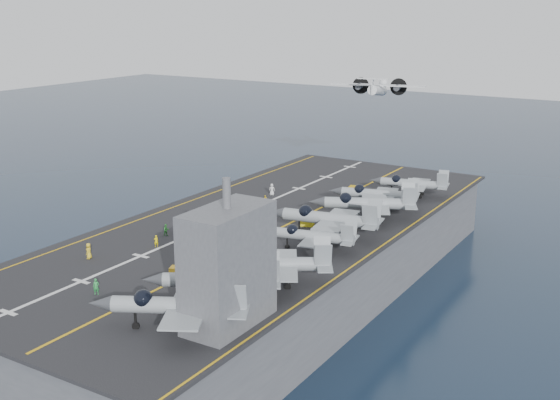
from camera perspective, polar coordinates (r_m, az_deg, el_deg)
The scene contains 28 objects.
ground at distance 106.02m, azimuth -1.14°, elevation -7.28°, with size 500.00×500.00×0.00m, color #142135.
hull at distance 104.19m, azimuth -1.16°, elevation -4.75°, with size 36.00×90.00×10.00m, color #56595E.
flight_deck at distance 102.50m, azimuth -1.17°, elevation -2.02°, with size 38.00×92.00×0.40m, color black.
foul_line at distance 100.92m, azimuth 0.26°, elevation -2.17°, with size 0.35×90.00×0.02m, color gold.
landing_centerline at distance 105.67m, azimuth -3.91°, elevation -1.39°, with size 0.50×90.00×0.02m, color silver.
deck_edge_port at distance 112.19m, azimuth -8.49°, elevation -0.52°, with size 0.25×90.00×0.02m, color gold.
deck_edge_stbd at distance 94.19m, azimuth 8.35°, elevation -3.65°, with size 0.25×90.00×0.02m, color gold.
island_superstructure at distance 68.55m, azimuth -4.26°, elevation -4.30°, with size 5.00×10.00×15.00m, color #56595E, non-canonical shape.
fighter_jet_0 at distance 69.46m, azimuth -8.19°, elevation -8.36°, with size 18.98×16.81×5.51m, color #939BA2, non-canonical shape.
fighter_jet_1 at distance 75.62m, azimuth -4.84°, elevation -6.36°, with size 17.86×16.28×5.16m, color gray, non-canonical shape.
fighter_jet_2 at distance 79.54m, azimuth -0.52°, elevation -5.11°, with size 18.39×16.68×5.32m, color #929BA1, non-canonical shape.
fighter_jet_3 at distance 90.28m, azimuth 2.74°, elevation -2.87°, with size 14.38×11.08×4.47m, color gray, non-canonical shape.
fighter_jet_4 at distance 95.90m, azimuth 4.10°, elevation -1.43°, with size 17.69×13.35×5.58m, color #959BA4, non-canonical shape.
fighter_jet_5 at distance 104.10m, azimuth 7.27°, elevation -0.18°, with size 18.83×16.47×5.48m, color #9299A1, non-canonical shape.
fighter_jet_6 at distance 110.36m, azimuth 8.06°, elevation 0.54°, with size 16.05×12.72×4.90m, color #8C969D, non-canonical shape.
fighter_jet_7 at distance 118.55m, azimuth 10.80°, elevation 1.38°, with size 14.61×11.25×4.54m, color #A2AAB2, non-canonical shape.
tow_cart_a at distance 83.43m, azimuth -8.24°, elevation -5.80°, with size 2.29×1.89×1.18m, color gold, non-canonical shape.
tow_cart_b at distance 101.26m, azimuth 2.19°, elevation -1.78°, with size 2.27×1.79×1.19m, color yellow, non-canonical shape.
tow_cart_c at distance 119.16m, azimuth 6.16°, elevation 0.82°, with size 2.31×1.72×1.26m, color #C99809, non-canonical shape.
crew_0 at distance 91.32m, azimuth -15.28°, elevation -4.01°, with size 1.19×1.42×2.02m, color gold.
crew_1 at distance 93.85m, azimuth -10.03°, elevation -3.30°, with size 1.05×1.15×1.60m, color yellow.
crew_2 at distance 97.90m, azimuth -9.23°, elevation -2.43°, with size 1.07×1.22×1.70m, color green.
crew_3 at distance 118.24m, azimuth -4.31°, elevation 0.88°, with size 1.26×1.06×1.79m, color #2B8B3A.
crew_4 at distance 111.68m, azimuth -1.20°, elevation 0.00°, with size 0.82×1.07×1.61m, color yellow.
crew_5 at distance 117.31m, azimuth -0.66°, elevation 0.86°, with size 1.42×1.28×1.98m, color silver.
crew_6 at distance 80.12m, azimuth -14.72°, elevation -6.83°, with size 1.32×1.27×1.84m, color green.
crew_7 at distance 92.43m, azimuth -5.29°, elevation -3.41°, with size 1.16×1.12×1.62m, color silver.
transport_plane at distance 155.87m, azimuth 7.93°, elevation 8.79°, with size 23.23×18.46×4.84m, color silver, non-canonical shape.
Camera 1 is at (53.07, -82.07, 41.10)m, focal length 45.00 mm.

